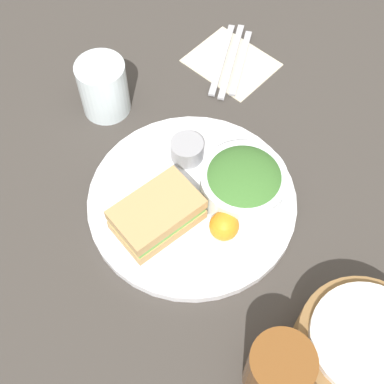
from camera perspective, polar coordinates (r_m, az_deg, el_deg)
name	(u,v)px	position (r m, az deg, el deg)	size (l,w,h in m)	color
ground_plane	(192,204)	(0.85, 0.00, -1.24)	(4.00, 4.00, 0.00)	#3D3833
plate	(192,201)	(0.85, 0.00, -0.98)	(0.33, 0.33, 0.02)	silver
sandwich	(157,215)	(0.80, -3.74, -2.41)	(0.14, 0.10, 0.05)	tan
salad_bowl	(243,182)	(0.82, 5.49, 1.06)	(0.13, 0.13, 0.06)	white
dressing_cup	(187,150)	(0.87, -0.54, 4.53)	(0.05, 0.05, 0.04)	#99999E
orange_wedge	(224,226)	(0.79, 3.45, -3.63)	(0.04, 0.04, 0.04)	orange
drink_glass	(278,371)	(0.71, 9.17, -18.30)	(0.08, 0.08, 0.10)	brown
bread_basket	(360,347)	(0.75, 17.50, -15.52)	(0.17, 0.17, 0.09)	olive
napkin	(231,62)	(1.04, 4.21, 13.62)	(0.13, 0.15, 0.00)	beige
fork	(222,59)	(1.04, 3.22, 13.98)	(0.18, 0.01, 0.01)	#B2B2B7
knife	(231,61)	(1.04, 4.22, 13.80)	(0.19, 0.01, 0.01)	#B2B2B7
spoon	(241,62)	(1.03, 5.23, 13.61)	(0.17, 0.01, 0.01)	#B2B2B7
water_glass	(103,88)	(0.94, -9.43, 10.92)	(0.08, 0.08, 0.10)	silver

